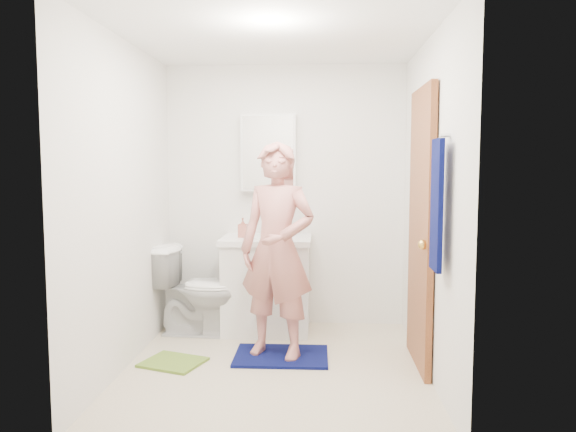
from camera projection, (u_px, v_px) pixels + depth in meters
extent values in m
cube|color=beige|center=(275.00, 369.00, 4.14)|extent=(2.20, 2.40, 0.02)
cube|color=white|center=(274.00, 33.00, 3.91)|extent=(2.20, 2.40, 0.02)
cube|color=silver|center=(285.00, 196.00, 5.23)|extent=(2.20, 0.02, 2.40)
cube|color=silver|center=(255.00, 224.00, 2.82)|extent=(2.20, 0.02, 2.40)
cube|color=silver|center=(123.00, 205.00, 4.09)|extent=(0.02, 2.40, 2.40)
cube|color=silver|center=(431.00, 206.00, 3.96)|extent=(0.02, 2.40, 2.40)
cube|color=white|center=(267.00, 287.00, 5.02)|extent=(0.75, 0.55, 0.80)
cube|color=white|center=(266.00, 240.00, 4.98)|extent=(0.79, 0.59, 0.05)
cylinder|color=white|center=(266.00, 238.00, 4.97)|extent=(0.40, 0.40, 0.03)
cylinder|color=silver|center=(268.00, 228.00, 5.15)|extent=(0.03, 0.03, 0.12)
cube|color=white|center=(269.00, 153.00, 5.13)|extent=(0.50, 0.12, 0.70)
cube|color=white|center=(268.00, 153.00, 5.07)|extent=(0.46, 0.01, 0.66)
cube|color=brown|center=(421.00, 228.00, 4.13)|extent=(0.05, 0.80, 2.05)
sphere|color=gold|center=(423.00, 245.00, 3.82)|extent=(0.07, 0.07, 0.07)
cube|color=#070D47|center=(437.00, 205.00, 3.39)|extent=(0.03, 0.24, 0.80)
cylinder|color=silver|center=(445.00, 135.00, 3.35)|extent=(0.06, 0.02, 0.02)
imported|color=white|center=(200.00, 290.00, 4.93)|extent=(0.80, 0.49, 0.78)
cube|color=#070D47|center=(281.00, 356.00, 4.36)|extent=(0.72, 0.52, 0.02)
cube|color=olive|center=(173.00, 362.00, 4.22)|extent=(0.52, 0.48, 0.02)
imported|color=#AF5F51|center=(243.00, 228.00, 4.96)|extent=(0.08, 0.08, 0.17)
imported|color=#74408E|center=(286.00, 230.00, 5.04)|extent=(0.16, 0.16, 0.11)
imported|color=#C0746C|center=(277.00, 250.00, 4.28)|extent=(0.69, 0.57, 1.64)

